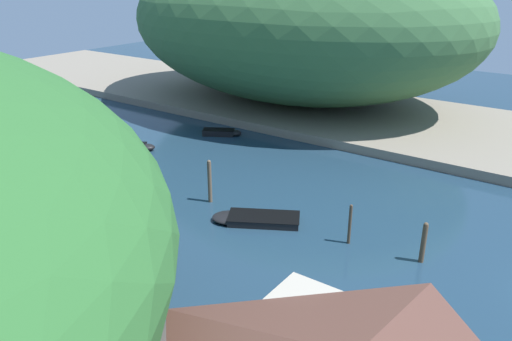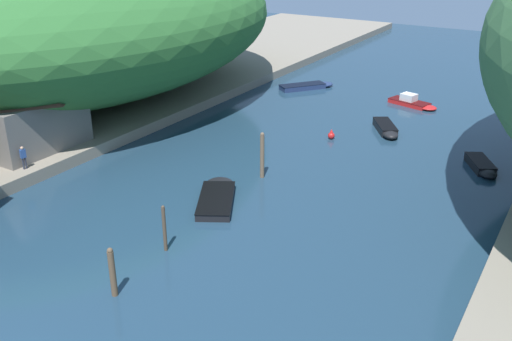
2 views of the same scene
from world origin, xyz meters
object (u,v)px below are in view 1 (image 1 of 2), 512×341
Objects in this scene: boathouse_shed at (47,304)px; boat_mid_channel at (72,132)px; boat_navy_launch at (253,219)px; person_on_quay at (53,286)px; person_by_boathouse at (163,328)px; boat_near_quay at (132,147)px; channel_buoy_near at (132,166)px; boat_small_dinghy at (223,132)px.

boathouse_shed is 36.19m from boat_mid_channel.
boat_navy_launch is 14.50m from person_on_quay.
person_by_boathouse is at bearing -153.36° from person_on_quay.
boat_near_quay is 25.38m from person_on_quay.
boat_near_quay is at bearing 18.49° from boat_mid_channel.
person_by_boathouse is (-14.96, -19.08, 1.55)m from channel_buoy_near.
boat_small_dinghy is 2.52× the size of person_by_boathouse.
person_by_boathouse is at bearing -13.51° from boat_mid_channel.
boat_mid_channel reaches higher than channel_buoy_near.
person_on_quay reaches higher than channel_buoy_near.
channel_buoy_near is (-12.37, 0.40, 0.03)m from boat_small_dinghy.
channel_buoy_near reaches higher than boat_small_dinghy.
boat_navy_launch is 1.21× the size of boat_mid_channel.
boat_near_quay is at bearing 44.74° from boat_navy_launch.
person_on_quay is 1.00× the size of person_by_boathouse.
person_by_boathouse reaches higher than boat_small_dinghy.
channel_buoy_near is 0.52× the size of person_on_quay.
channel_buoy_near is at bearing -26.14° from person_by_boathouse.
channel_buoy_near is 20.22m from person_on_quay.
boat_small_dinghy is (30.70, 15.58, -3.55)m from boathouse_shed.
person_on_quay is (-19.02, -25.32, 1.56)m from boat_mid_channel.
boat_small_dinghy is 33.14m from person_by_boathouse.
person_on_quay is 6.83m from person_by_boathouse.
boat_near_quay reaches higher than boat_small_dinghy.
boat_mid_channel is 31.71m from person_on_quay.
boathouse_shed is 17.08m from boat_navy_launch.
boat_mid_channel is (21.40, 28.97, -3.53)m from boathouse_shed.
person_by_boathouse reaches higher than boat_near_quay.
boat_small_dinghy is at bearing 15.55° from boat_navy_launch.
boat_near_quay is 2.77× the size of person_by_boathouse.
boat_mid_channel reaches higher than boat_small_dinghy.
boat_near_quay is 29.52m from person_by_boathouse.
channel_buoy_near is (-3.07, -12.99, 0.00)m from boat_mid_channel.
person_by_boathouse is (-27.33, -18.69, 1.58)m from boat_small_dinghy.
person_by_boathouse is at bearing 4.41° from boat_small_dinghy.
boathouse_shed is at bearing 9.31° from boat_near_quay.
boat_near_quay is at bearing -55.79° from boat_small_dinghy.
boat_mid_channel reaches higher than boat_navy_launch.
channel_buoy_near is (1.70, 14.47, 0.09)m from boat_navy_launch.
boathouse_shed is at bearing 155.71° from boat_navy_launch.
boathouse_shed is at bearing 59.29° from person_by_boathouse.
boat_navy_launch is at bearing 41.18° from boat_near_quay.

